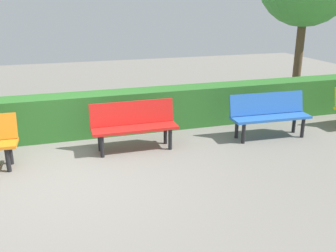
% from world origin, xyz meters
% --- Properties ---
extents(ground_plane, '(23.09, 23.09, 0.00)m').
position_xyz_m(ground_plane, '(0.00, 0.00, 0.00)').
color(ground_plane, gray).
extents(bench_blue, '(1.59, 0.53, 0.86)m').
position_xyz_m(bench_blue, '(-3.89, -0.72, 0.48)').
color(bench_blue, blue).
rests_on(bench_blue, ground_plane).
extents(bench_red, '(1.53, 0.46, 0.86)m').
position_xyz_m(bench_red, '(-1.23, -0.87, 0.48)').
color(bench_red, red).
rests_on(bench_red, ground_plane).
extents(hedge_row, '(19.09, 0.58, 0.84)m').
position_xyz_m(hedge_row, '(-1.18, -1.89, 0.42)').
color(hedge_row, '#2D6B28').
rests_on(hedge_row, ground_plane).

